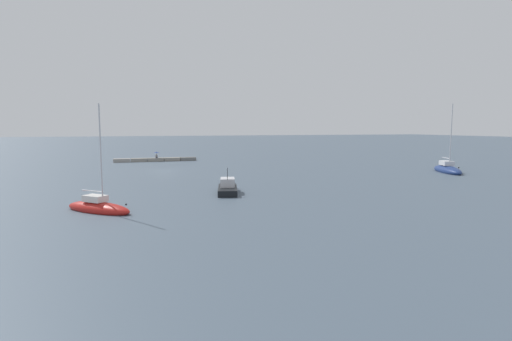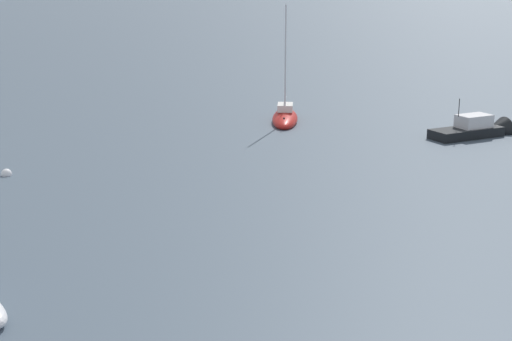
{
  "view_description": "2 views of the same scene",
  "coord_description": "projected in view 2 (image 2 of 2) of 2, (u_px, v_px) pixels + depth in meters",
  "views": [
    {
      "loc": [
        5.55,
        63.46,
        6.77
      ],
      "look_at": [
        -5.7,
        28.66,
        2.82
      ],
      "focal_mm": 28.31,
      "sensor_mm": 36.0,
      "label": 1
    },
    {
      "loc": [
        -32.93,
        67.78,
        11.02
      ],
      "look_at": [
        -5.38,
        43.65,
        1.37
      ],
      "focal_mm": 53.72,
      "sensor_mm": 36.0,
      "label": 2
    }
  ],
  "objects": [
    {
      "name": "motorboat_black_near",
      "position": [
        477.0,
        131.0,
        52.09
      ],
      "size": [
        3.27,
        6.34,
        3.41
      ],
      "rotation": [
        0.0,
        0.0,
        2.9
      ],
      "color": "black",
      "rests_on": "ground_plane"
    },
    {
      "name": "sailboat_red_far",
      "position": [
        285.0,
        118.0,
        56.94
      ],
      "size": [
        5.95,
        5.92,
        8.92
      ],
      "rotation": [
        0.0,
        0.0,
        0.79
      ],
      "color": "red",
      "rests_on": "ground_plane"
    },
    {
      "name": "mooring_buoy_near",
      "position": [
        6.0,
        174.0,
        42.15
      ],
      "size": [
        0.58,
        0.58,
        0.58
      ],
      "color": "white",
      "rests_on": "ground_plane"
    }
  ]
}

